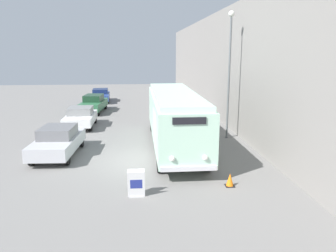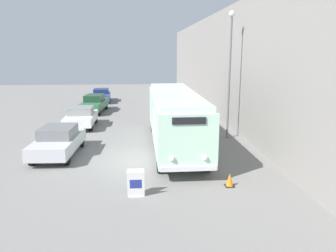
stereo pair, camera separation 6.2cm
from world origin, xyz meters
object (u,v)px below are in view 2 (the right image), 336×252
object	(u,v)px
streetlamp	(230,60)
parked_car_distant	(101,95)
parked_car_far	(94,103)
parked_car_mid	(81,117)
parked_car_near	(58,141)
vintage_bus	(175,116)
sign_board	(136,184)
traffic_cone	(230,180)

from	to	relation	value
streetlamp	parked_car_distant	world-z (taller)	streetlamp
parked_car_far	parked_car_mid	bearing A→B (deg)	-86.00
parked_car_near	parked_car_mid	distance (m)	6.58
vintage_bus	parked_car_near	bearing A→B (deg)	-170.74
streetlamp	parked_car_near	xyz separation A→B (m)	(-9.66, -2.68, -4.05)
streetlamp	parked_car_mid	xyz separation A→B (m)	(-9.62, 3.90, -4.07)
sign_board	parked_car_far	distance (m)	18.48
sign_board	streetlamp	xyz separation A→B (m)	(5.60, 8.11, 4.32)
streetlamp	parked_car_distant	bearing A→B (deg)	120.52
vintage_bus	parked_car_distant	size ratio (longest dim) A/B	2.44
vintage_bus	parked_car_far	world-z (taller)	vintage_bus
sign_board	streetlamp	size ratio (longest dim) A/B	0.14
sign_board	traffic_cone	distance (m)	3.79
parked_car_near	sign_board	bearing A→B (deg)	-50.35
parked_car_distant	traffic_cone	world-z (taller)	parked_car_distant
parked_car_mid	parked_car_distant	bearing A→B (deg)	89.36
streetlamp	parked_car_far	xyz separation A→B (m)	(-9.48, 9.95, -4.03)
traffic_cone	streetlamp	bearing A→B (deg)	75.90
sign_board	parked_car_far	world-z (taller)	parked_car_far
streetlamp	parked_car_near	bearing A→B (deg)	-164.48
streetlamp	parked_car_mid	bearing A→B (deg)	157.91
parked_car_mid	parked_car_far	xyz separation A→B (m)	(0.14, 6.05, 0.04)
sign_board	parked_car_distant	distance (m)	24.66
parked_car_mid	parked_car_distant	size ratio (longest dim) A/B	0.90
vintage_bus	parked_car_far	size ratio (longest dim) A/B	2.27
parked_car_mid	parked_car_far	size ratio (longest dim) A/B	0.84
streetlamp	parked_car_distant	xyz separation A→B (m)	(-9.57, 16.22, -4.10)
streetlamp	traffic_cone	xyz separation A→B (m)	(-1.87, -7.46, -4.55)
parked_car_mid	traffic_cone	world-z (taller)	parked_car_mid
parked_car_mid	streetlamp	bearing A→B (deg)	-22.50
sign_board	parked_car_near	bearing A→B (deg)	126.77
streetlamp	parked_car_distant	distance (m)	19.27
sign_board	parked_car_far	bearing A→B (deg)	102.13
sign_board	streetlamp	distance (m)	10.76
vintage_bus	parked_car_distant	world-z (taller)	vintage_bus
streetlamp	parked_car_near	size ratio (longest dim) A/B	1.67
vintage_bus	sign_board	distance (m)	6.90
sign_board	streetlamp	world-z (taller)	streetlamp
parked_car_near	parked_car_far	world-z (taller)	parked_car_far
parked_car_near	parked_car_distant	distance (m)	18.91
vintage_bus	parked_car_near	xyz separation A→B (m)	(-6.17, -1.01, -1.02)
sign_board	parked_car_far	xyz separation A→B (m)	(-3.88, 18.06, 0.29)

